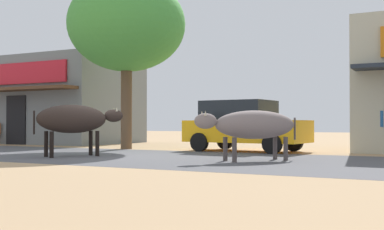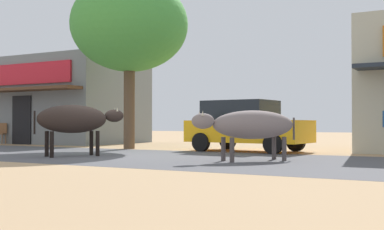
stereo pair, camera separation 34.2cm
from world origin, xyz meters
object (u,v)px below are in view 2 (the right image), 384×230
at_px(roadside_tree, 129,25).
at_px(cow_near_brown, 75,119).
at_px(parked_hatchback_car, 246,125).
at_px(cafe_chair_near_tree, 1,132).
at_px(cow_far_dark, 251,125).

bearing_deg(roadside_tree, cow_near_brown, -74.67).
relative_size(roadside_tree, parked_hatchback_car, 1.52).
xyz_separation_m(roadside_tree, cafe_chair_near_tree, (-7.31, 0.59, -3.90)).
height_order(parked_hatchback_car, cow_near_brown, parked_hatchback_car).
relative_size(cow_far_dark, cafe_chair_near_tree, 2.56).
distance_m(roadside_tree, parked_hatchback_car, 5.60).
relative_size(parked_hatchback_car, cafe_chair_near_tree, 4.37).
bearing_deg(cow_near_brown, cafe_chair_near_tree, 151.06).
relative_size(roadside_tree, cow_far_dark, 2.59).
xyz_separation_m(cow_near_brown, cafe_chair_near_tree, (-8.42, 4.66, -0.50)).
bearing_deg(parked_hatchback_car, cow_far_dark, -65.57).
height_order(roadside_tree, cow_near_brown, roadside_tree).
relative_size(roadside_tree, cafe_chair_near_tree, 6.64).
distance_m(roadside_tree, cafe_chair_near_tree, 8.30).
relative_size(roadside_tree, cow_near_brown, 2.57).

